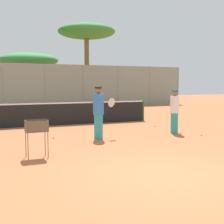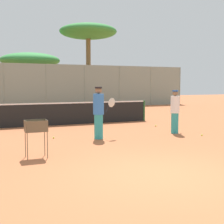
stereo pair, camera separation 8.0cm
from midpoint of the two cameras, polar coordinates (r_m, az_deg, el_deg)
The scene contains 11 objects.
ground_plane at distance 6.83m, azimuth 9.01°, elevation -11.36°, with size 80.00×80.00×0.00m, color #B7663D.
tennis_net at distance 14.83m, azimuth -9.89°, elevation -0.27°, with size 9.19×0.10×1.07m.
back_fence at distance 25.23m, azimuth -15.87°, elevation 4.56°, with size 29.04×0.08×3.54m.
tree_0 at distance 31.17m, azimuth -15.10°, elevation 9.06°, with size 5.62×5.62×4.90m.
tree_3 at distance 30.23m, azimuth -4.75°, elevation 14.25°, with size 5.37×5.37×7.52m.
player_white_outfit at distance 12.46m, azimuth 11.19°, elevation 0.19°, with size 0.68×0.73×1.70m.
player_red_cap at distance 10.96m, azimuth -2.67°, elevation 0.00°, with size 0.93×0.38×1.84m.
ball_cart at distance 8.40m, azimuth -13.85°, elevation -3.03°, with size 0.56×0.41×0.99m.
tennis_ball_0 at distance 11.30m, azimuth -10.88°, elevation -4.64°, with size 0.07×0.07×0.07m, color #D1E54C.
tennis_ball_2 at distance 14.39m, azimuth 7.73°, elevation -2.50°, with size 0.07×0.07×0.07m, color #D1E54C.
tennis_ball_3 at distance 12.17m, azimuth 15.86°, elevation -4.05°, with size 0.07×0.07×0.07m, color #D1E54C.
Camera 1 is at (-3.62, -5.46, 1.93)m, focal length 50.00 mm.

